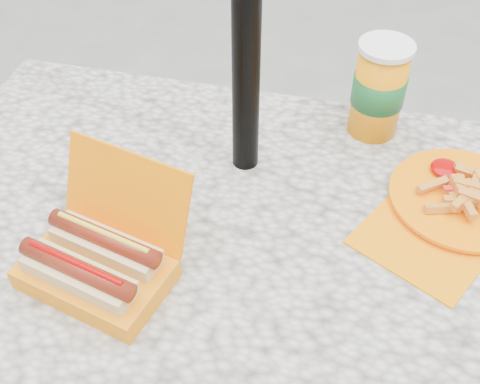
# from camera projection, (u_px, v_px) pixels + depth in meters

# --- Properties ---
(picnic_table) EXTENTS (1.20, 0.80, 0.75)m
(picnic_table) POSITION_uv_depth(u_px,v_px,m) (226.00, 258.00, 1.15)
(picnic_table) COLOR beige
(picnic_table) RESTS_ON ground
(hotdog_box) EXTENTS (0.27, 0.26, 0.18)m
(hotdog_box) POSITION_uv_depth(u_px,v_px,m) (97.00, 262.00, 0.95)
(hotdog_box) COLOR #FF7B00
(hotdog_box) RESTS_ON picnic_table
(fries_plate) EXTENTS (0.33, 0.38, 0.05)m
(fries_plate) POSITION_uv_depth(u_px,v_px,m) (459.00, 200.00, 1.09)
(fries_plate) COLOR orange
(fries_plate) RESTS_ON picnic_table
(soda_cup) EXTENTS (0.11, 0.11, 0.20)m
(soda_cup) POSITION_uv_depth(u_px,v_px,m) (379.00, 89.00, 1.19)
(soda_cup) COLOR orange
(soda_cup) RESTS_ON picnic_table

